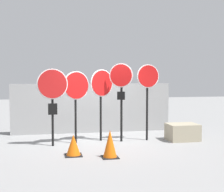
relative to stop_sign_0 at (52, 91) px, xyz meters
The scene contains 10 objects.
ground_plane 2.22m from the stop_sign_0, 12.05° to the left, with size 40.00×40.00×0.00m, color gray.
fence_back 2.62m from the stop_sign_0, 54.23° to the left, with size 5.81×0.12×1.79m.
stop_sign_0 is the anchor object (origin of this frame).
stop_sign_1 0.74m from the stop_sign_0, 17.24° to the left, with size 0.80×0.37×2.22m.
stop_sign_2 1.61m from the stop_sign_0, 17.42° to the left, with size 0.77×0.43×2.27m.
stop_sign_3 2.13m from the stop_sign_0, ahead, with size 0.68×0.36×2.46m.
stop_sign_4 3.00m from the stop_sign_0, ahead, with size 0.75×0.16×2.43m.
traffic_cone_0 1.90m from the stop_sign_0, 67.79° to the right, with size 0.44×0.44×0.55m.
traffic_cone_1 2.48m from the stop_sign_0, 49.06° to the right, with size 0.42×0.42×0.71m.
storage_crate 4.32m from the stop_sign_0, ahead, with size 0.96×0.75×0.53m.
Camera 1 is at (-1.57, -9.52, 2.03)m, focal length 50.00 mm.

